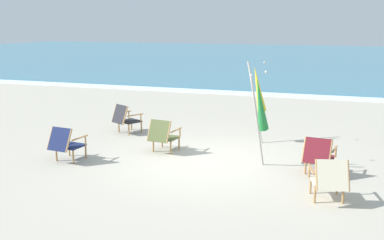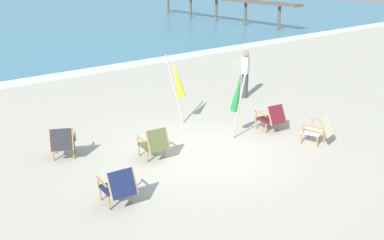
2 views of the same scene
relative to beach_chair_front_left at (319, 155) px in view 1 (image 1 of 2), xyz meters
name	(u,v)px [view 1 (image 1 of 2)]	position (x,y,z in m)	size (l,w,h in m)	color
ground_plane	(205,162)	(-2.40, 0.09, -0.43)	(80.00, 80.00, 0.00)	#B7AF9E
sea	(307,58)	(-2.40, 30.14, -0.38)	(80.00, 40.00, 0.10)	teal
surf_band	(271,94)	(-2.40, 9.84, -0.40)	(80.00, 1.10, 0.06)	white
beach_chair_front_left	(319,155)	(0.00, 0.00, 0.00)	(0.67, 0.81, 0.79)	maroon
beach_chair_back_right	(66,143)	(-5.31, -0.82, 0.00)	(0.65, 0.79, 0.80)	#19234C
beach_chair_far_center	(125,118)	(-5.23, 1.92, 0.01)	(0.83, 0.87, 0.81)	#28282D
beach_chair_mid_center	(329,179)	(0.24, -1.40, 0.00)	(0.73, 0.85, 0.80)	beige
beach_chair_front_right	(163,135)	(-3.56, 0.52, 0.00)	(0.66, 0.78, 0.80)	#515B33
umbrella_furled_green	(260,105)	(-1.22, 0.13, 0.91)	(0.39, 0.72, 2.04)	#B7B2A8
umbrella_furled_yellow	(258,90)	(-1.63, 2.14, 0.93)	(0.59, 0.38, 2.08)	#B7B2A8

